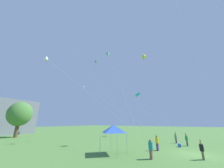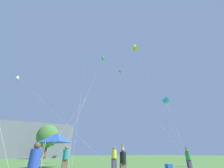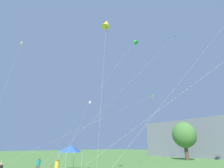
{
  "view_description": "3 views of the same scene",
  "coord_description": "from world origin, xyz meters",
  "views": [
    {
      "loc": [
        -17.96,
        -0.75,
        3.39
      ],
      "look_at": [
        1.21,
        11.78,
        10.48
      ],
      "focal_mm": 20.0,
      "sensor_mm": 36.0,
      "label": 1
    },
    {
      "loc": [
        -6.76,
        -9.2,
        1.23
      ],
      "look_at": [
        1.44,
        7.64,
        9.96
      ],
      "focal_mm": 24.0,
      "sensor_mm": 36.0,
      "label": 2
    },
    {
      "loc": [
        18.42,
        -3.96,
        3.08
      ],
      "look_at": [
        -0.33,
        11.32,
        11.63
      ],
      "focal_mm": 28.0,
      "sensor_mm": 36.0,
      "label": 3
    }
  ],
  "objects": [
    {
      "name": "distant_building",
      "position": [
        -8.42,
        51.18,
        5.04
      ],
      "size": [
        25.59,
        15.29,
        10.08
      ],
      "primitive_type": "cube",
      "color": "slate",
      "rests_on": "ground"
    },
    {
      "name": "tree_far_centre",
      "position": [
        0.65,
        50.4,
        3.85
      ],
      "size": [
        3.95,
        3.56,
        5.96
      ],
      "color": "brown",
      "rests_on": "ground"
    },
    {
      "name": "tree_far_left",
      "position": [
        -3.81,
        35.97,
        5.43
      ],
      "size": [
        5.57,
        5.01,
        8.4
      ],
      "color": "brown",
      "rests_on": "ground"
    },
    {
      "name": "festival_tent",
      "position": [
        -4.71,
        7.66,
        2.69
      ],
      "size": [
        2.49,
        2.49,
        3.14
      ],
      "color": "#B7B7BC",
      "rests_on": "ground"
    },
    {
      "name": "cooler_box",
      "position": [
        4.17,
        1.94,
        0.21
      ],
      "size": [
        0.55,
        0.39,
        0.42
      ],
      "primitive_type": "cube",
      "color": "blue",
      "rests_on": "ground"
    },
    {
      "name": "person_grey_shirt",
      "position": [
        7.72,
        2.79,
        0.85
      ],
      "size": [
        0.36,
        0.36,
        1.76
      ],
      "rotation": [
        0.0,
        0.0,
        0.04
      ],
      "color": "#282833",
      "rests_on": "ground"
    },
    {
      "name": "person_blue_shirt",
      "position": [
        -6.63,
        -2.45,
        0.88
      ],
      "size": [
        0.38,
        0.38,
        1.62
      ],
      "rotation": [
        0.0,
        0.0,
        3.03
      ],
      "color": "brown",
      "rests_on": "ground"
    },
    {
      "name": "person_green_shirt",
      "position": [
        5.68,
        1.02,
        0.88
      ],
      "size": [
        0.37,
        0.37,
        1.82
      ],
      "rotation": [
        0.0,
        0.0,
        2.52
      ],
      "color": "#473860",
      "rests_on": "ground"
    },
    {
      "name": "person_black_shirt",
      "position": [
        -1.91,
        -0.71,
        0.86
      ],
      "size": [
        0.37,
        0.37,
        1.78
      ],
      "rotation": [
        0.0,
        0.0,
        4.77
      ],
      "color": "brown",
      "rests_on": "ground"
    },
    {
      "name": "person_yellow_shirt",
      "position": [
        -0.14,
        3.97,
        0.98
      ],
      "size": [
        0.43,
        0.43,
        1.82
      ],
      "rotation": [
        0.0,
        0.0,
        1.58
      ],
      "color": "#473860",
      "rests_on": "ground"
    },
    {
      "name": "person_teal_shirt",
      "position": [
        -4.44,
        3.51,
        0.96
      ],
      "size": [
        0.42,
        0.42,
        1.77
      ],
      "rotation": [
        0.0,
        0.0,
        3.05
      ],
      "color": "brown",
      "rests_on": "ground"
    },
    {
      "name": "kite_white_diamond_0",
      "position": [
        -10.6,
        14.01,
        11.23
      ],
      "size": [
        10.7,
        10.37,
        11.58
      ],
      "color": "silver",
      "rests_on": "ground"
    },
    {
      "name": "kite_cyan_box_1",
      "position": [
        16.36,
        12.63,
        11.22
      ],
      "size": [
        11.66,
        12.73,
        11.87
      ],
      "color": "silver",
      "rests_on": "ground"
    },
    {
      "name": "kite_green_diamond_2",
      "position": [
        2.37,
        13.76,
        18.53
      ],
      "size": [
        8.04,
        10.73,
        19.18
      ],
      "color": "silver",
      "rests_on": "ground"
    },
    {
      "name": "kite_green_delta_3",
      "position": [
        14.0,
        27.26,
        25.0
      ],
      "size": [
        6.67,
        25.57,
        25.75
      ],
      "color": "silver",
      "rests_on": "ground"
    },
    {
      "name": "kite_yellow_diamond_4",
      "position": [
        4.76,
        6.3,
        16.67
      ],
      "size": [
        4.04,
        3.95,
        17.28
      ],
      "color": "silver",
      "rests_on": "ground"
    },
    {
      "name": "kite_white_delta_6",
      "position": [
        0.62,
        18.36,
        10.6
      ],
      "size": [
        8.22,
        21.5,
        11.24
      ],
      "color": "silver",
      "rests_on": "ground"
    },
    {
      "name": "kite_blue_delta_7",
      "position": [
        2.06,
        26.53,
        25.06
      ],
      "size": [
        6.55,
        23.68,
        25.68
      ],
      "color": "silver",
      "rests_on": "ground"
    }
  ]
}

